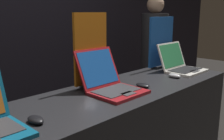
# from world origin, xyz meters

# --- Properties ---
(wall_back) EXTENTS (8.00, 0.05, 2.80)m
(wall_back) POSITION_xyz_m (0.00, 1.71, 1.40)
(wall_back) COLOR black
(wall_back) RESTS_ON ground_plane
(mouse_front) EXTENTS (0.06, 0.11, 0.03)m
(mouse_front) POSITION_xyz_m (-0.61, 0.22, 1.01)
(mouse_front) COLOR black
(mouse_front) RESTS_ON display_counter
(laptop_middle) EXTENTS (0.33, 0.40, 0.27)m
(laptop_middle) POSITION_xyz_m (-0.01, 0.32, 1.06)
(laptop_middle) COLOR maroon
(laptop_middle) RESTS_ON display_counter
(mouse_middle) EXTENTS (0.07, 0.11, 0.03)m
(mouse_middle) POSITION_xyz_m (0.23, 0.23, 1.01)
(mouse_middle) COLOR black
(mouse_middle) RESTS_ON display_counter
(promo_stand_middle) EXTENTS (0.29, 0.07, 0.52)m
(promo_stand_middle) POSITION_xyz_m (-0.01, 0.51, 1.24)
(promo_stand_middle) COLOR black
(promo_stand_middle) RESTS_ON display_counter
(laptop_back) EXTENTS (0.35, 0.33, 0.25)m
(laptop_back) POSITION_xyz_m (0.87, 0.30, 1.05)
(laptop_back) COLOR silver
(laptop_back) RESTS_ON display_counter
(mouse_back) EXTENTS (0.06, 0.11, 0.03)m
(mouse_back) POSITION_xyz_m (0.62, 0.21, 1.01)
(mouse_back) COLOR #B2B2B7
(mouse_back) RESTS_ON display_counter
(promo_stand_back) EXTENTS (0.35, 0.07, 0.48)m
(promo_stand_back) POSITION_xyz_m (0.87, 0.51, 1.22)
(promo_stand_back) COLOR black
(promo_stand_back) RESTS_ON display_counter
(person_bystander) EXTENTS (0.32, 0.32, 1.70)m
(person_bystander) POSITION_xyz_m (1.44, 1.00, 0.88)
(person_bystander) COLOR #282833
(person_bystander) RESTS_ON ground_plane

